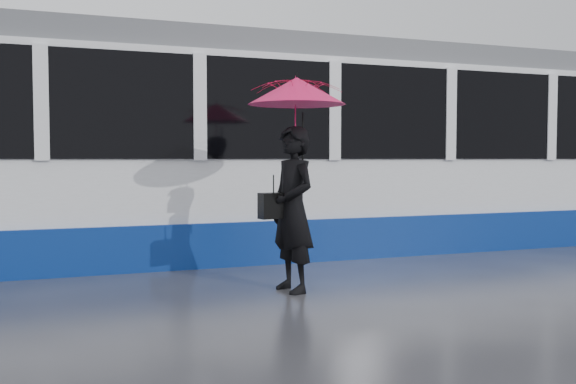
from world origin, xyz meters
name	(u,v)px	position (x,y,z in m)	size (l,w,h in m)	color
ground	(302,280)	(0.00, 0.00, 0.00)	(90.00, 90.00, 0.00)	#2A2A2F
rails	(244,252)	(0.00, 2.50, 0.01)	(34.00, 1.51, 0.02)	#3F3D38
tram	(214,150)	(-0.49, 2.50, 1.64)	(26.00, 2.56, 3.35)	white
woman	(293,209)	(-0.35, -0.57, 0.93)	(0.68, 0.45, 1.87)	black
umbrella	(297,110)	(-0.30, -0.57, 2.05)	(1.29, 1.29, 1.26)	#FF1571
handbag	(274,206)	(-0.57, -0.55, 0.98)	(0.36, 0.21, 0.47)	black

